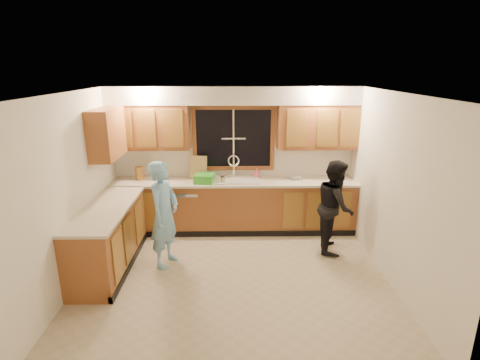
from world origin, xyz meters
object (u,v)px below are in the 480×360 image
(sink, at_px, (234,183))
(dishwasher, at_px, (186,208))
(woman, at_px, (335,206))
(knife_block, at_px, (140,173))
(bowl, at_px, (295,178))
(stove, at_px, (95,257))
(dish_crate, at_px, (204,178))
(soap_bottle, at_px, (257,173))
(man, at_px, (164,214))

(sink, bearing_deg, dishwasher, -179.01)
(woman, xyz_separation_m, knife_block, (-3.21, 0.86, 0.31))
(bowl, bearing_deg, stove, -146.77)
(dish_crate, bearing_deg, soap_bottle, 16.74)
(knife_block, distance_m, soap_bottle, 2.04)
(sink, bearing_deg, dish_crate, -166.47)
(dish_crate, distance_m, soap_bottle, 0.94)
(dish_crate, height_order, soap_bottle, soap_bottle)
(dish_crate, xyz_separation_m, soap_bottle, (0.90, 0.27, 0.01))
(soap_bottle, relative_size, bowl, 0.86)
(stove, relative_size, man, 0.58)
(woman, distance_m, soap_bottle, 1.52)
(soap_bottle, bearing_deg, sink, -159.49)
(woman, relative_size, knife_block, 6.29)
(dishwasher, bearing_deg, bowl, 2.08)
(stove, bearing_deg, sink, 45.39)
(soap_bottle, bearing_deg, man, -135.79)
(sink, relative_size, knife_block, 3.70)
(woman, xyz_separation_m, dish_crate, (-2.07, 0.66, 0.26))
(woman, bearing_deg, stove, 116.43)
(soap_bottle, height_order, bowl, soap_bottle)
(dishwasher, height_order, woman, woman)
(dish_crate, relative_size, soap_bottle, 1.82)
(stove, relative_size, bowl, 4.52)
(dishwasher, height_order, stove, stove)
(dishwasher, relative_size, knife_block, 3.53)
(sink, xyz_separation_m, bowl, (1.07, 0.06, 0.08))
(knife_block, relative_size, dish_crate, 0.74)
(stove, height_order, bowl, bowl)
(bowl, bearing_deg, soap_bottle, 171.69)
(soap_bottle, bearing_deg, bowl, -8.31)
(sink, height_order, stove, sink)
(dish_crate, bearing_deg, dishwasher, 163.46)
(sink, relative_size, woman, 0.59)
(dish_crate, bearing_deg, man, -114.46)
(woman, height_order, bowl, woman)
(stove, distance_m, man, 1.07)
(woman, height_order, dish_crate, woman)
(sink, distance_m, dish_crate, 0.53)
(stove, relative_size, dish_crate, 2.88)
(knife_block, bearing_deg, woman, -51.16)
(knife_block, xyz_separation_m, soap_bottle, (2.04, 0.08, -0.03))
(man, distance_m, soap_bottle, 1.96)
(woman, bearing_deg, sink, 72.82)
(man, height_order, bowl, man)
(stove, bearing_deg, soap_bottle, 41.85)
(man, bearing_deg, stove, 146.23)
(dishwasher, relative_size, dish_crate, 2.62)
(dishwasher, bearing_deg, woman, -17.59)
(knife_block, xyz_separation_m, dish_crate, (1.14, -0.19, -0.04))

